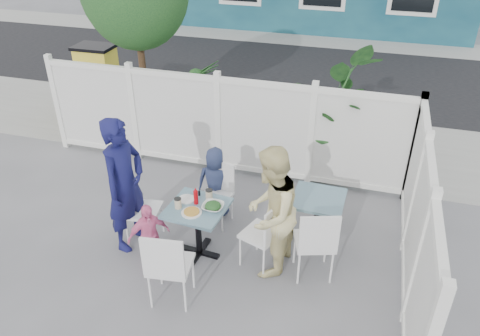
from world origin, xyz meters
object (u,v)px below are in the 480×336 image
(utility_cabinet, at_px, (99,80))
(main_table, at_px, (198,218))
(man, at_px, (125,185))
(toddler, at_px, (149,236))
(chair_left, at_px, (136,204))
(chair_back, at_px, (218,189))
(chair_right, at_px, (266,230))
(chair_near, at_px, (167,264))
(woman, at_px, (270,213))
(boy, at_px, (215,182))
(spare_table, at_px, (318,208))

(utility_cabinet, xyz_separation_m, main_table, (3.50, -3.62, -0.10))
(utility_cabinet, bearing_deg, man, -55.61)
(man, bearing_deg, toddler, -117.97)
(utility_cabinet, distance_m, chair_left, 4.45)
(man, bearing_deg, main_table, -78.69)
(main_table, xyz_separation_m, chair_back, (0.00, 0.75, -0.06))
(chair_right, xyz_separation_m, toddler, (-1.34, -0.38, -0.10))
(chair_left, relative_size, toddler, 1.08)
(main_table, height_order, chair_near, chair_near)
(woman, xyz_separation_m, toddler, (-1.38, -0.36, -0.37))
(utility_cabinet, relative_size, boy, 1.27)
(utility_cabinet, distance_m, toddler, 5.00)
(main_table, height_order, woman, woman)
(spare_table, relative_size, chair_back, 0.79)
(chair_left, bearing_deg, toddler, 33.46)
(utility_cabinet, distance_m, chair_near, 5.69)
(toddler, bearing_deg, man, 96.95)
(spare_table, distance_m, boy, 1.45)
(chair_back, bearing_deg, chair_right, 146.38)
(chair_left, bearing_deg, utility_cabinet, -151.26)
(woman, distance_m, toddler, 1.48)
(chair_right, relative_size, chair_back, 1.08)
(man, height_order, toddler, man)
(main_table, height_order, spare_table, main_table)
(utility_cabinet, xyz_separation_m, chair_near, (3.50, -4.49, -0.08))
(man, relative_size, boy, 1.71)
(chair_left, bearing_deg, man, -46.67)
(chair_back, bearing_deg, woman, 147.10)
(man, distance_m, boy, 1.29)
(chair_near, distance_m, toddler, 0.71)
(spare_table, height_order, chair_near, chair_near)
(man, bearing_deg, utility_cabinet, 44.63)
(boy, bearing_deg, chair_right, 125.79)
(chair_left, height_order, chair_near, chair_near)
(man, xyz_separation_m, toddler, (0.43, -0.33, -0.44))
(chair_left, relative_size, chair_right, 1.03)
(chair_near, height_order, man, man)
(spare_table, bearing_deg, chair_back, 176.55)
(chair_right, xyz_separation_m, chair_back, (-0.85, 0.73, -0.04))
(main_table, height_order, chair_left, chair_left)
(chair_near, bearing_deg, boy, 84.91)
(chair_back, bearing_deg, chair_left, 46.39)
(chair_right, relative_size, man, 0.52)
(spare_table, bearing_deg, chair_right, -127.95)
(spare_table, bearing_deg, chair_left, -164.40)
(main_table, bearing_deg, chair_right, 1.36)
(chair_left, height_order, man, man)
(chair_near, relative_size, boy, 0.97)
(chair_near, bearing_deg, main_table, 82.25)
(chair_near, relative_size, toddler, 1.12)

